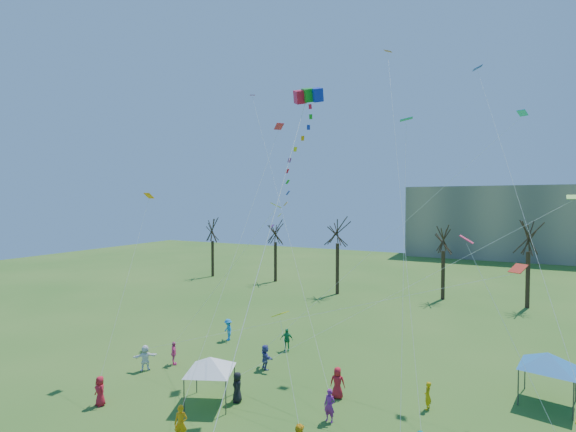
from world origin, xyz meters
The scene contains 7 objects.
distant_building centered at (22.00, 82.00, 7.50)m, with size 60.00×14.00×15.00m, color gray.
bare_tree_row centered at (4.58, 36.45, 6.89)m, with size 70.45×8.97×10.46m.
big_box_kite centered at (-1.76, 7.11, 13.69)m, with size 2.20×7.56×20.43m.
canopy_tent_white centered at (-6.13, 4.56, 2.31)m, with size 3.35×3.35×2.72m.
canopy_tent_blue centered at (11.45, 13.35, 2.55)m, with size 3.93×3.93×3.01m.
festival_crowd centered at (-1.03, 6.27, 0.88)m, with size 26.84×13.94×1.86m.
small_kites_aloft centered at (0.81, 10.75, 13.18)m, with size 26.31×17.60×33.85m.
Camera 1 is at (8.27, -13.95, 11.74)m, focal length 25.00 mm.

